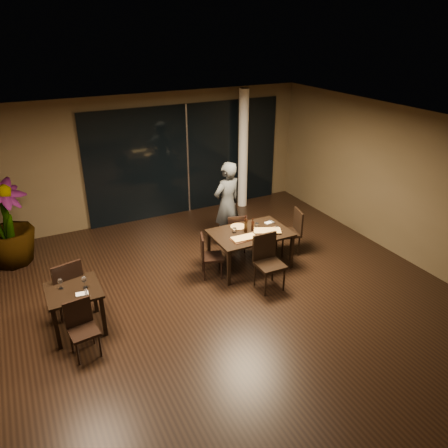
% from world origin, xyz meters
% --- Properties ---
extents(ground, '(8.00, 8.00, 0.00)m').
position_xyz_m(ground, '(0.00, 0.00, 0.00)').
color(ground, black).
rests_on(ground, ground).
extents(wall_back, '(8.00, 0.10, 3.00)m').
position_xyz_m(wall_back, '(0.00, 4.05, 1.50)').
color(wall_back, '#493C26').
rests_on(wall_back, ground).
extents(wall_front, '(8.00, 0.10, 3.00)m').
position_xyz_m(wall_front, '(0.00, -4.05, 1.50)').
color(wall_front, '#493C26').
rests_on(wall_front, ground).
extents(wall_right, '(0.10, 8.00, 3.00)m').
position_xyz_m(wall_right, '(4.05, 0.00, 1.50)').
color(wall_right, '#493C26').
rests_on(wall_right, ground).
extents(ceiling, '(8.00, 8.00, 0.04)m').
position_xyz_m(ceiling, '(0.00, 0.00, 3.02)').
color(ceiling, silver).
rests_on(ceiling, wall_back).
extents(window_panel, '(5.00, 0.06, 2.70)m').
position_xyz_m(window_panel, '(1.00, 3.96, 1.35)').
color(window_panel, black).
rests_on(window_panel, ground).
extents(column, '(0.24, 0.24, 3.00)m').
position_xyz_m(column, '(2.40, 3.65, 1.50)').
color(column, white).
rests_on(column, ground).
extents(main_table, '(1.50, 1.00, 0.75)m').
position_xyz_m(main_table, '(1.00, 0.80, 0.68)').
color(main_table, black).
rests_on(main_table, ground).
extents(side_table, '(0.80, 0.80, 0.75)m').
position_xyz_m(side_table, '(-2.40, 0.30, 0.62)').
color(side_table, black).
rests_on(side_table, ground).
extents(chair_main_far, '(0.50, 0.50, 0.86)m').
position_xyz_m(chair_main_far, '(1.04, 1.44, 0.48)').
color(chair_main_far, black).
rests_on(chair_main_far, ground).
extents(chair_main_near, '(0.48, 0.48, 1.02)m').
position_xyz_m(chair_main_near, '(0.92, 0.04, 0.57)').
color(chair_main_near, black).
rests_on(chair_main_near, ground).
extents(chair_main_left, '(0.50, 0.50, 0.86)m').
position_xyz_m(chair_main_left, '(0.11, 0.83, 0.48)').
color(chair_main_left, black).
rests_on(chair_main_left, ground).
extents(chair_main_right, '(0.53, 0.53, 0.95)m').
position_xyz_m(chair_main_right, '(2.08, 0.91, 0.53)').
color(chair_main_right, black).
rests_on(chair_main_right, ground).
extents(chair_side_far, '(0.57, 0.57, 1.04)m').
position_xyz_m(chair_side_far, '(-2.45, 0.74, 0.58)').
color(chair_side_far, black).
rests_on(chair_side_far, ground).
extents(chair_side_near, '(0.44, 0.44, 0.85)m').
position_xyz_m(chair_side_near, '(-2.41, -0.27, 0.48)').
color(chair_side_near, black).
rests_on(chair_side_near, ground).
extents(diner, '(0.72, 0.57, 1.86)m').
position_xyz_m(diner, '(1.04, 1.86, 0.93)').
color(diner, '#2F3234').
rests_on(diner, ground).
extents(potted_plant, '(1.37, 1.37, 1.78)m').
position_xyz_m(potted_plant, '(-3.20, 3.05, 0.89)').
color(potted_plant, '#184A19').
rests_on(potted_plant, ground).
extents(pizza_board_left, '(0.51, 0.28, 0.01)m').
position_xyz_m(pizza_board_left, '(0.75, 0.59, 0.76)').
color(pizza_board_left, '#472616').
rests_on(pizza_board_left, main_table).
extents(pizza_board_right, '(0.52, 0.26, 0.01)m').
position_xyz_m(pizza_board_right, '(1.30, 0.66, 0.76)').
color(pizza_board_right, '#482D17').
rests_on(pizza_board_right, main_table).
extents(oblong_pizza_left, '(0.46, 0.22, 0.02)m').
position_xyz_m(oblong_pizza_left, '(0.75, 0.59, 0.77)').
color(oblong_pizza_left, maroon).
rests_on(oblong_pizza_left, pizza_board_left).
extents(oblong_pizza_right, '(0.55, 0.43, 0.02)m').
position_xyz_m(oblong_pizza_right, '(1.30, 0.66, 0.77)').
color(oblong_pizza_right, maroon).
rests_on(oblong_pizza_right, pizza_board_right).
extents(round_pizza, '(0.31, 0.31, 0.01)m').
position_xyz_m(round_pizza, '(0.90, 1.10, 0.76)').
color(round_pizza, red).
rests_on(round_pizza, main_table).
extents(bottle_a, '(0.06, 0.06, 0.28)m').
position_xyz_m(bottle_a, '(0.92, 0.84, 0.89)').
color(bottle_a, black).
rests_on(bottle_a, main_table).
extents(bottle_b, '(0.06, 0.06, 0.25)m').
position_xyz_m(bottle_b, '(1.08, 0.84, 0.88)').
color(bottle_b, black).
rests_on(bottle_b, main_table).
extents(bottle_c, '(0.07, 0.07, 0.30)m').
position_xyz_m(bottle_c, '(0.97, 0.92, 0.90)').
color(bottle_c, black).
rests_on(bottle_c, main_table).
extents(tumbler_left, '(0.08, 0.08, 0.09)m').
position_xyz_m(tumbler_left, '(0.72, 0.93, 0.80)').
color(tumbler_left, white).
rests_on(tumbler_left, main_table).
extents(tumbler_right, '(0.08, 0.08, 0.09)m').
position_xyz_m(tumbler_right, '(1.22, 0.92, 0.80)').
color(tumbler_right, white).
rests_on(tumbler_right, main_table).
extents(napkin_near, '(0.20, 0.13, 0.01)m').
position_xyz_m(napkin_near, '(1.50, 0.70, 0.76)').
color(napkin_near, white).
rests_on(napkin_near, main_table).
extents(napkin_far, '(0.19, 0.12, 0.01)m').
position_xyz_m(napkin_far, '(1.55, 1.00, 0.76)').
color(napkin_far, white).
rests_on(napkin_far, main_table).
extents(wine_glass_a, '(0.07, 0.07, 0.16)m').
position_xyz_m(wine_glass_a, '(-2.55, 0.40, 0.83)').
color(wine_glass_a, white).
rests_on(wine_glass_a, side_table).
extents(wine_glass_b, '(0.08, 0.08, 0.18)m').
position_xyz_m(wine_glass_b, '(-2.22, 0.27, 0.84)').
color(wine_glass_b, white).
rests_on(wine_glass_b, side_table).
extents(side_napkin, '(0.19, 0.13, 0.01)m').
position_xyz_m(side_napkin, '(-2.30, 0.10, 0.76)').
color(side_napkin, white).
rests_on(side_napkin, side_table).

